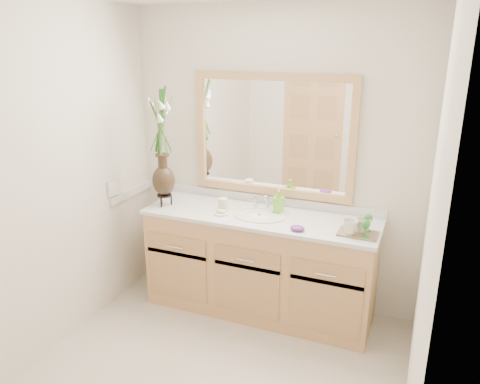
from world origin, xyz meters
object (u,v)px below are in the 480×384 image
at_px(tumbler, 223,204).
at_px(soap_bottle, 279,202).
at_px(tray, 358,233).
at_px(flower_vase, 161,133).

xyz_separation_m(tumbler, soap_bottle, (0.42, 0.14, 0.03)).
height_order(soap_bottle, tray, soap_bottle).
height_order(flower_vase, soap_bottle, flower_vase).
bearing_deg(soap_bottle, flower_vase, 179.12).
bearing_deg(tumbler, tray, -4.23).
relative_size(tumbler, soap_bottle, 0.61).
bearing_deg(soap_bottle, tray, -32.23).
relative_size(soap_bottle, tray, 0.60).
height_order(tumbler, soap_bottle, soap_bottle).
relative_size(tumbler, tray, 0.37).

